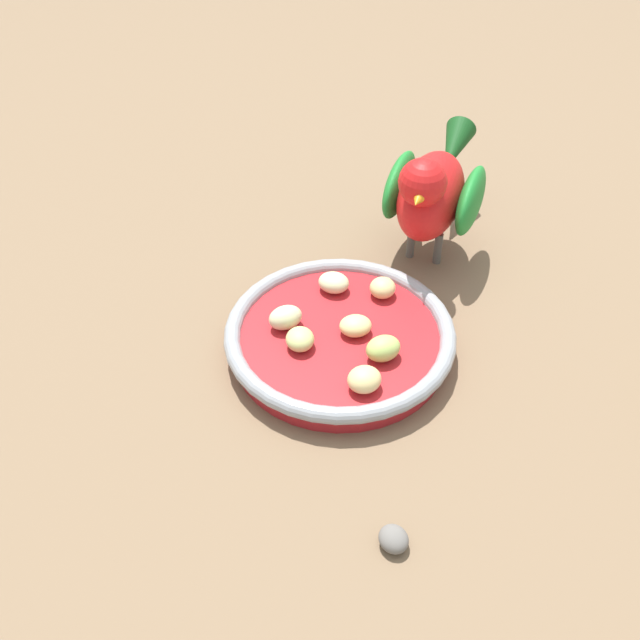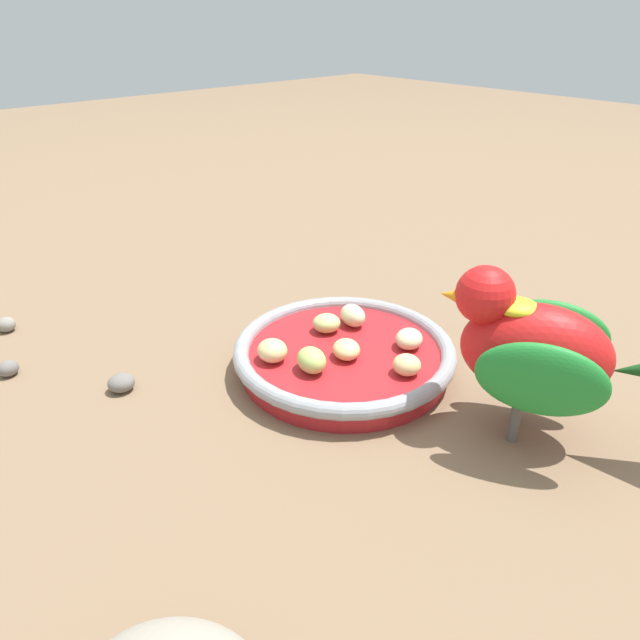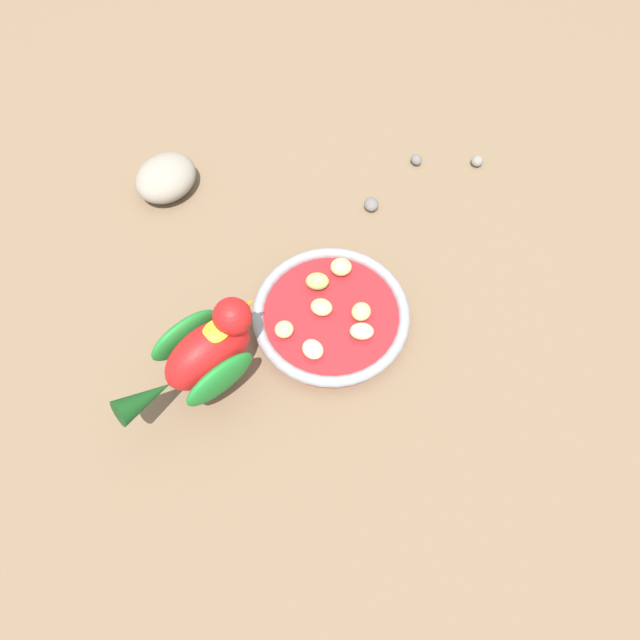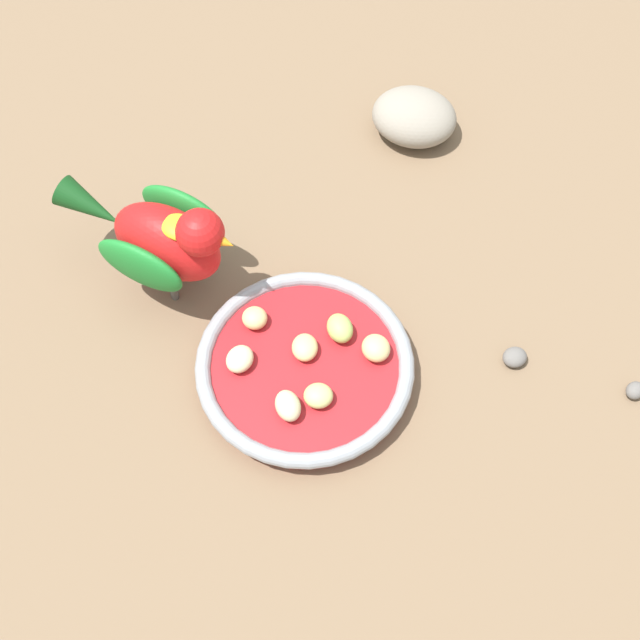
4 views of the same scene
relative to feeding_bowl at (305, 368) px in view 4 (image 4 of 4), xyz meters
The scene contains 13 objects.
ground_plane 0.03m from the feeding_bowl, 153.96° to the right, with size 4.00×4.00×0.00m, color #7A6047.
feeding_bowl is the anchor object (origin of this frame).
apple_piece_0 0.07m from the feeding_bowl, 168.38° to the right, with size 0.03×0.03×0.02m, color #E5C67F.
apple_piece_1 0.07m from the feeding_bowl, 127.69° to the right, with size 0.03×0.03×0.02m, color beige.
apple_piece_2 0.02m from the feeding_bowl, 143.14° to the left, with size 0.03×0.03×0.02m, color #E5C67F.
apple_piece_3 0.06m from the feeding_bowl, 53.78° to the right, with size 0.03×0.02×0.02m, color beige.
apple_piece_4 0.05m from the feeding_bowl, 98.19° to the left, with size 0.03×0.03×0.02m, color #B2CC66.
apple_piece_5 0.04m from the feeding_bowl, 18.37° to the right, with size 0.03×0.03×0.02m, color #C6D17A.
apple_piece_6 0.07m from the feeding_bowl, 63.65° to the left, with size 0.03×0.03×0.02m, color #E5C67F.
parrot 0.19m from the feeding_bowl, 164.88° to the right, with size 0.20×0.13×0.15m.
rock_large 0.36m from the feeding_bowl, 122.23° to the left, with size 0.10×0.09×0.06m, color gray.
pebble_0 0.33m from the feeding_bowl, 49.66° to the left, with size 0.02×0.02×0.02m, color slate.
pebble_2 0.22m from the feeding_bowl, 57.64° to the left, with size 0.03×0.02×0.02m, color slate.
Camera 4 is at (0.34, -0.21, 0.77)m, focal length 46.86 mm.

